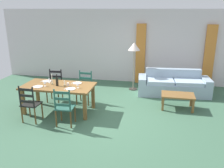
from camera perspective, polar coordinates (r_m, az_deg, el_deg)
ground_plane at (r=6.31m, az=-2.27°, el=-7.75°), size 9.60×9.60×0.02m
wall_far at (r=9.04m, az=2.64°, el=9.09°), size 9.60×0.16×2.70m
curtain_panel_left at (r=8.86m, az=6.89°, el=7.18°), size 0.35×0.08×2.20m
curtain_panel_right at (r=9.00m, az=22.38°, el=6.13°), size 0.35×0.08×2.20m
dining_table at (r=6.50m, az=-12.79°, el=-1.00°), size 1.90×0.96×0.75m
dining_chair_near_left at (r=6.15m, az=-19.18°, el=-4.52°), size 0.43×0.41×0.96m
dining_chair_near_right at (r=5.73m, az=-11.41°, el=-5.49°), size 0.44×0.42×0.96m
dining_chair_far_left at (r=7.37m, az=-13.64°, el=-0.36°), size 0.44×0.42×0.96m
dining_chair_far_right at (r=7.04m, az=-6.64°, el=-0.83°), size 0.43×0.41×0.96m
dinner_plate_near_left at (r=6.46m, az=-17.39°, el=-0.62°), size 0.24×0.24×0.02m
fork_near_left at (r=6.53m, az=-18.54°, el=-0.58°), size 0.02×0.17×0.01m
dinner_plate_near_right at (r=6.09m, az=-9.93°, el=-1.17°), size 0.24×0.24×0.02m
fork_near_right at (r=6.14m, az=-11.23°, el=-1.13°), size 0.02×0.17×0.01m
dinner_plate_far_left at (r=6.88m, az=-15.44°, el=0.66°), size 0.24×0.24×0.02m
fork_far_left at (r=6.95m, az=-16.54°, el=0.68°), size 0.02×0.17×0.01m
dinner_plate_far_right at (r=6.53m, az=-8.36°, el=0.22°), size 0.24×0.24×0.02m
fork_far_right at (r=6.58m, az=-9.58°, el=0.25°), size 0.03×0.17×0.01m
wine_bottle at (r=6.40m, az=-13.13°, el=0.59°), size 0.07×0.07×0.32m
wine_glass_near_left at (r=6.44m, az=-15.92°, el=0.42°), size 0.06×0.06×0.16m
wine_glass_near_right at (r=6.12m, az=-8.28°, el=0.03°), size 0.06×0.06×0.16m
wine_glass_far_left at (r=6.70m, az=-14.94°, el=1.17°), size 0.06×0.06×0.16m
coffee_cup_primary at (r=6.33m, az=-10.62°, el=-0.12°), size 0.07×0.07×0.09m
candle_tall at (r=6.54m, az=-14.26°, el=0.60°), size 0.05×0.05×0.29m
candle_short at (r=6.35m, az=-11.37°, el=-0.13°), size 0.05×0.05×0.16m
couch at (r=8.03m, az=14.55°, el=-0.33°), size 2.34×0.99×0.80m
coffee_table at (r=6.87m, az=15.59°, el=-2.94°), size 0.90×0.56×0.42m
standing_lamp at (r=7.98m, az=5.35°, el=8.33°), size 0.40×0.40×1.64m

